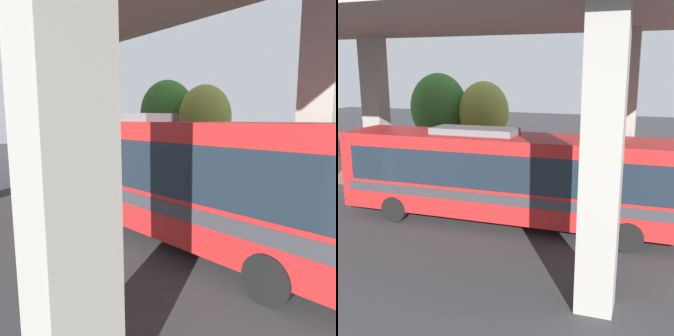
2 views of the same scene
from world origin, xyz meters
The scene contains 11 objects.
ground_plane centered at (0.00, 0.00, 0.00)m, with size 80.00×80.00×0.00m, color #38383A.
sidewalk_strip centered at (-3.00, 0.00, 0.01)m, with size 6.00×40.00×0.02m.
overpass centered at (4.00, 0.00, 6.78)m, with size 9.40×19.05×7.77m.
bus centered at (2.65, 1.60, 1.96)m, with size 2.68×12.81×3.62m.
fire_hydrant centered at (-0.57, -1.77, 0.51)m, with size 0.44×0.21×1.00m.
planter_front centered at (-1.21, 0.38, 0.69)m, with size 1.01×1.01×1.39m.
planter_middle centered at (-2.37, 1.54, 1.01)m, with size 1.53×1.53×1.96m.
planter_back centered at (-2.04, -1.55, 0.96)m, with size 1.42×1.42×1.86m.
planter_extra centered at (-2.16, -3.37, 0.78)m, with size 1.10×1.10×1.53m.
street_tree_near centered at (-3.62, -4.45, 3.75)m, with size 3.05×3.05×5.58m.
street_tree_far centered at (-3.79, -1.90, 3.55)m, with size 2.67×2.67×5.17m.
Camera 1 is at (9.17, 8.94, 3.46)m, focal length 35.00 mm.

